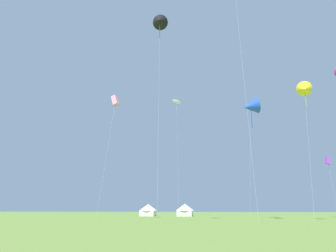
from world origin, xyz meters
The scene contains 8 objects.
kite_pink_box centered at (-10.70, 40.21, 19.20)m, with size 2.08×1.97×20.17m.
kite_yellow_delta centered at (18.41, 37.15, 17.63)m, with size 2.75×2.92×18.96m.
kite_white_parafoil centered at (-3.15, 59.22, 25.67)m, with size 2.32×2.62×26.15m.
kite_purple_box centered at (26.64, 56.93, 10.56)m, with size 1.05×1.41×11.33m.
kite_blue_delta centered at (11.87, 45.62, 18.56)m, with size 3.46×3.38×20.20m.
kite_black_delta centered at (-1.09, 31.46, 27.25)m, with size 2.49×2.87×28.66m.
festival_tent_left centered at (-11.45, 66.53, 1.53)m, with size 4.24×4.24×2.76m.
festival_tent_center centered at (-2.57, 66.53, 1.53)m, with size 4.26×4.26×2.77m.
Camera 1 is at (6.62, -2.50, 1.48)m, focal length 30.54 mm.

